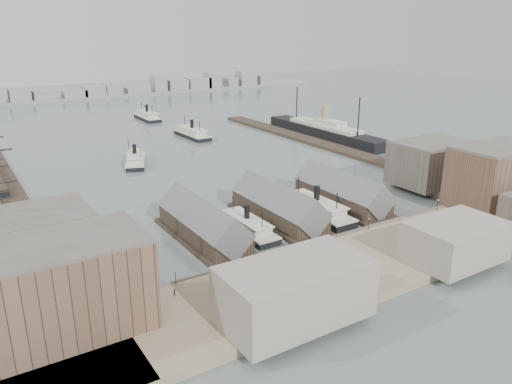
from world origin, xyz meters
TOP-DOWN VIEW (x-y plane):
  - ground at (0.00, 0.00)m, footprint 900.00×900.00m
  - quay at (0.00, -20.00)m, footprint 180.00×30.00m
  - seawall at (0.00, -5.20)m, footprint 180.00×1.20m
  - west_wharf at (-68.00, 100.00)m, footprint 10.00×220.00m
  - east_wharf at (78.00, 90.00)m, footprint 10.00×180.00m
  - ferry_shed_west at (-26.00, 16.88)m, footprint 14.00×42.00m
  - ferry_shed_center at (0.00, 16.88)m, footprint 14.00×42.00m
  - ferry_shed_east at (26.00, 16.88)m, footprint 14.00×42.00m
  - warehouse_west_front at (-70.00, -12.00)m, footprint 32.00×18.00m
  - warehouse_west_back at (-70.00, 18.00)m, footprint 26.00×20.00m
  - warehouse_east_front at (66.00, -12.00)m, footprint 30.00×18.00m
  - warehouse_east_back at (68.00, 15.00)m, footprint 28.00×20.00m
  - street_bldg_center at (20.00, -32.00)m, footprint 24.00×16.00m
  - street_bldg_west at (-30.00, -32.00)m, footprint 30.00×16.00m
  - lamp_post_far_w at (-45.00, -7.00)m, footprint 0.44×0.44m
  - lamp_post_near_w at (-15.00, -7.00)m, footprint 0.44×0.44m
  - lamp_post_near_e at (15.00, -7.00)m, footprint 0.44×0.44m
  - lamp_post_far_e at (45.00, -7.00)m, footprint 0.44×0.44m
  - far_shore at (-2.07, 334.14)m, footprint 500.00×40.00m
  - ferry_docked_west at (-13.00, 14.43)m, footprint 7.65×25.50m
  - ferry_docked_east at (13.00, 14.37)m, footprint 8.95×29.82m
  - ferry_open_near at (-14.69, 106.64)m, footprint 16.67×27.60m
  - ferry_open_mid at (30.54, 143.57)m, footprint 9.69×29.42m
  - ferry_open_far at (29.05, 208.26)m, footprint 9.09×29.43m
  - ocean_steamer at (92.00, 105.16)m, footprint 11.96×87.39m
  - tram at (52.70, -14.78)m, footprint 3.17×9.69m
  - horse_cart_left at (-30.54, -13.25)m, footprint 4.44×4.01m
  - horse_cart_center at (-2.17, -17.30)m, footprint 4.66×3.75m
  - horse_cart_right at (23.20, -21.57)m, footprint 4.56×1.55m
  - pedestrian_0 at (-47.07, -11.05)m, footprint 0.58×0.70m
  - pedestrian_1 at (-35.31, -22.69)m, footprint 1.00×0.93m
  - pedestrian_2 at (-23.84, -8.86)m, footprint 1.19×0.88m
  - pedestrian_3 at (-8.62, -26.20)m, footprint 0.96×1.05m
  - pedestrian_4 at (-1.37, -14.14)m, footprint 1.03×1.01m
  - pedestrian_5 at (14.87, -19.80)m, footprint 0.63×0.75m
  - pedestrian_6 at (22.70, -12.80)m, footprint 1.01×1.06m
  - pedestrian_7 at (34.51, -25.22)m, footprint 1.13×1.19m

SIDE VIEW (x-z plane):
  - ground at x=0.00m, z-range 0.00..0.00m
  - west_wharf at x=-68.00m, z-range 0.00..1.60m
  - east_wharf at x=78.00m, z-range 0.00..1.60m
  - quay at x=0.00m, z-range 0.00..2.00m
  - seawall at x=0.00m, z-range 0.00..2.30m
  - ferry_docked_west at x=-13.00m, z-range -2.42..6.69m
  - ferry_open_near at x=-14.69m, z-range -2.51..6.95m
  - ferry_open_mid at x=30.54m, z-range -2.77..7.65m
  - ferry_open_far at x=29.05m, z-range -2.78..7.70m
  - ferry_docked_east at x=13.00m, z-range -2.83..7.82m
  - horse_cart_right at x=23.20m, z-range 2.03..3.53m
  - horse_cart_left at x=-30.54m, z-range 2.02..3.59m
  - pedestrian_7 at x=34.51m, z-range 2.00..3.62m
  - horse_cart_center at x=-2.17m, z-range 2.01..3.62m
  - pedestrian_1 at x=-35.31m, z-range 2.00..3.63m
  - pedestrian_2 at x=-23.84m, z-range 2.00..3.65m
  - pedestrian_0 at x=-47.07m, z-range 2.00..3.68m
  - pedestrian_3 at x=-8.62m, z-range 2.00..3.72m
  - pedestrian_6 at x=22.70m, z-range 2.00..3.73m
  - pedestrian_5 at x=14.87m, z-range 2.00..3.78m
  - pedestrian_4 at x=-1.37m, z-range 2.00..3.79m
  - tram at x=52.70m, z-range 2.04..5.43m
  - ocean_steamer at x=92.00m, z-range -4.98..12.50m
  - far_shore at x=-2.07m, z-range -3.96..11.77m
  - ferry_shed_west at x=-26.00m, z-range -1.66..10.94m
  - ferry_shed_center at x=0.00m, z-range -1.66..10.94m
  - ferry_shed_east at x=26.00m, z-range -1.66..10.94m
  - lamp_post_far_w at x=-45.00m, z-range 2.75..6.67m
  - lamp_post_near_w at x=-15.00m, z-range 2.75..6.67m
  - lamp_post_near_e at x=15.00m, z-range 2.75..6.67m
  - lamp_post_far_e at x=45.00m, z-range 2.75..6.67m
  - street_bldg_center at x=20.00m, z-range 2.00..12.00m
  - street_bldg_west at x=-30.00m, z-range 2.00..14.00m
  - warehouse_west_back at x=-70.00m, z-range 2.00..16.00m
  - warehouse_east_back at x=68.00m, z-range 2.00..17.00m
  - warehouse_west_front at x=-70.00m, z-range 2.00..20.00m
  - warehouse_east_front at x=66.00m, z-range 2.00..21.00m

